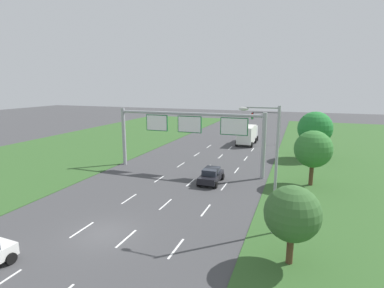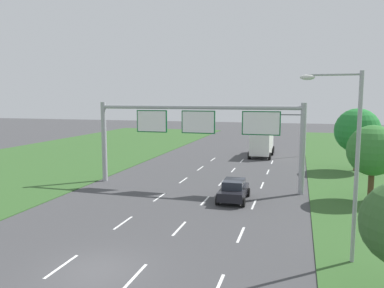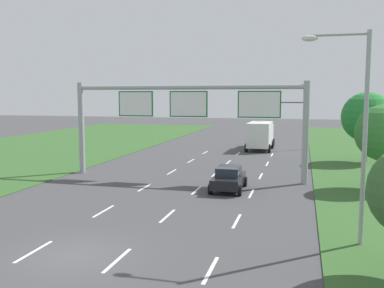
# 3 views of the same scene
# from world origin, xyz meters

# --- Properties ---
(ground_plane) EXTENTS (200.00, 200.00, 0.00)m
(ground_plane) POSITION_xyz_m (0.00, 0.00, 0.00)
(ground_plane) COLOR #424244
(lane_dashes_inner_left) EXTENTS (0.14, 50.40, 0.01)m
(lane_dashes_inner_left) POSITION_xyz_m (-1.75, 6.00, 0.00)
(lane_dashes_inner_left) COLOR white
(lane_dashes_inner_left) RESTS_ON ground_plane
(lane_dashes_inner_right) EXTENTS (0.14, 50.40, 0.01)m
(lane_dashes_inner_right) POSITION_xyz_m (1.75, 6.00, 0.00)
(lane_dashes_inner_right) COLOR white
(lane_dashes_inner_right) RESTS_ON ground_plane
(lane_dashes_slip) EXTENTS (0.14, 50.40, 0.01)m
(lane_dashes_slip) POSITION_xyz_m (5.25, 6.00, 0.00)
(lane_dashes_slip) COLOR white
(lane_dashes_slip) RESTS_ON ground_plane
(car_lead_silver) EXTENTS (2.05, 3.94, 1.51)m
(car_lead_silver) POSITION_xyz_m (3.72, 12.65, 0.77)
(car_lead_silver) COLOR black
(car_lead_silver) RESTS_ON ground_plane
(box_truck) EXTENTS (2.76, 7.38, 3.09)m
(box_truck) POSITION_xyz_m (3.66, 34.36, 1.68)
(box_truck) COLOR silver
(box_truck) RESTS_ON ground_plane
(sign_gantry) EXTENTS (17.24, 0.44, 7.00)m
(sign_gantry) POSITION_xyz_m (0.22, 15.87, 4.92)
(sign_gantry) COLOR #9EA0A5
(sign_gantry) RESTS_ON ground_plane
(traffic_light_mast) EXTENTS (4.76, 0.49, 5.60)m
(traffic_light_mast) POSITION_xyz_m (6.75, 35.44, 3.87)
(traffic_light_mast) COLOR #47494F
(traffic_light_mast) RESTS_ON ground_plane
(street_lamp) EXTENTS (2.61, 0.32, 8.50)m
(street_lamp) POSITION_xyz_m (10.18, 3.89, 5.08)
(street_lamp) COLOR #9EA0A5
(street_lamp) RESTS_ON ground_plane
(roadside_tree_mid) EXTENTS (3.58, 3.58, 5.47)m
(roadside_tree_mid) POSITION_xyz_m (13.17, 15.19, 3.66)
(roadside_tree_mid) COLOR #513823
(roadside_tree_mid) RESTS_ON ground_plane
(roadside_tree_far) EXTENTS (4.42, 4.42, 6.34)m
(roadside_tree_far) POSITION_xyz_m (13.70, 26.83, 4.12)
(roadside_tree_far) COLOR #513823
(roadside_tree_far) RESTS_ON ground_plane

